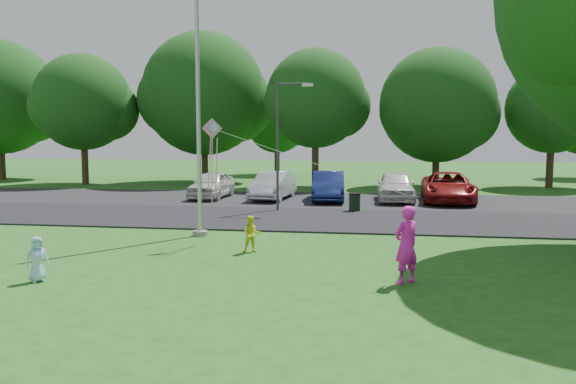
# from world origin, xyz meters

# --- Properties ---
(ground) EXTENTS (120.00, 120.00, 0.00)m
(ground) POSITION_xyz_m (0.00, 0.00, 0.00)
(ground) COLOR #1C5716
(ground) RESTS_ON ground
(park_road) EXTENTS (60.00, 6.00, 0.06)m
(park_road) POSITION_xyz_m (0.00, 9.00, 0.03)
(park_road) COLOR black
(park_road) RESTS_ON ground
(parking_strip) EXTENTS (42.00, 7.00, 0.06)m
(parking_strip) POSITION_xyz_m (0.00, 15.50, 0.03)
(parking_strip) COLOR black
(parking_strip) RESTS_ON ground
(flagpole) EXTENTS (0.50, 0.50, 10.00)m
(flagpole) POSITION_xyz_m (-3.50, 5.00, 4.17)
(flagpole) COLOR #B7BABF
(flagpole) RESTS_ON ground
(street_lamp) EXTENTS (1.58, 0.30, 5.63)m
(street_lamp) POSITION_xyz_m (-1.77, 11.23, 3.38)
(street_lamp) COLOR #3F3F44
(street_lamp) RESTS_ON ground
(trash_can) EXTENTS (0.52, 0.52, 0.82)m
(trash_can) POSITION_xyz_m (1.34, 11.53, 0.41)
(trash_can) COLOR black
(trash_can) RESTS_ON ground
(tree_row) EXTENTS (64.35, 11.94, 10.88)m
(tree_row) POSITION_xyz_m (1.59, 24.23, 5.71)
(tree_row) COLOR #332316
(tree_row) RESTS_ON ground
(horizon_trees) EXTENTS (77.46, 7.20, 7.02)m
(horizon_trees) POSITION_xyz_m (4.06, 33.88, 4.30)
(horizon_trees) COLOR #332316
(horizon_trees) RESTS_ON ground
(parked_cars) EXTENTS (14.09, 5.32, 1.49)m
(parked_cars) POSITION_xyz_m (0.96, 15.39, 0.78)
(parked_cars) COLOR silver
(parked_cars) RESTS_ON ground
(woman) EXTENTS (0.76, 0.73, 1.76)m
(woman) POSITION_xyz_m (2.90, -0.09, 0.88)
(woman) COLOR #F020B6
(woman) RESTS_ON ground
(child_yellow) EXTENTS (0.60, 0.52, 1.05)m
(child_yellow) POSITION_xyz_m (-1.23, 2.62, 0.52)
(child_yellow) COLOR yellow
(child_yellow) RESTS_ON ground
(child_blue) EXTENTS (0.58, 0.60, 1.04)m
(child_blue) POSITION_xyz_m (-5.34, -1.22, 0.52)
(child_blue) COLOR #A6D3FF
(child_blue) RESTS_ON ground
(kite) EXTENTS (5.80, 3.97, 2.65)m
(kite) POSITION_xyz_m (-2.49, 3.51, 3.05)
(kite) COLOR pink
(kite) RESTS_ON ground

